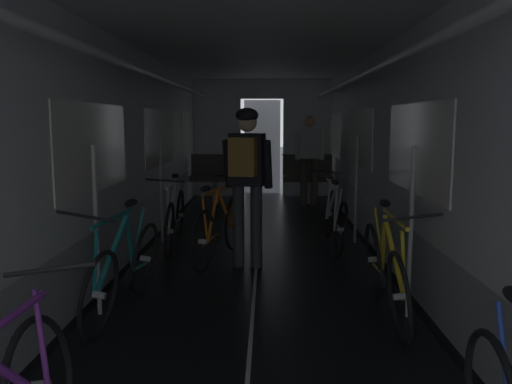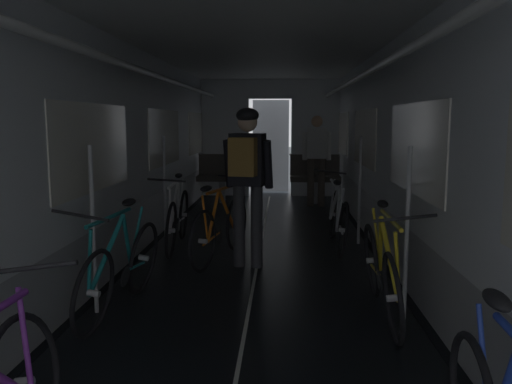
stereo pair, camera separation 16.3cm
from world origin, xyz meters
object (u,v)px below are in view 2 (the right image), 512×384
(bench_seat_far_right, at_px, (315,174))
(bicycle_white, at_px, (178,218))
(person_standing_near_bench, at_px, (316,154))
(person_cyclist_aisle, at_px, (247,170))
(bicycle_orange_in_aisle, at_px, (221,227))
(bicycle_teal, at_px, (121,268))
(bicycle_yellow, at_px, (382,271))
(bicycle_silver, at_px, (338,218))
(bench_seat_far_left, at_px, (222,174))

(bench_seat_far_right, bearing_deg, bicycle_white, -117.46)
(bench_seat_far_right, xyz_separation_m, person_standing_near_bench, (0.00, -0.38, 0.41))
(person_cyclist_aisle, distance_m, bicycle_orange_in_aisle, 0.80)
(bicycle_teal, relative_size, bicycle_yellow, 1.00)
(bicycle_yellow, distance_m, person_cyclist_aisle, 1.95)
(person_cyclist_aisle, bearing_deg, bicycle_silver, 41.05)
(bicycle_white, height_order, person_standing_near_bench, person_standing_near_bench)
(bench_seat_far_left, height_order, person_standing_near_bench, person_standing_near_bench)
(bicycle_teal, bearing_deg, person_standing_near_bench, 70.58)
(bench_seat_far_left, distance_m, bicycle_orange_in_aisle, 4.31)
(bench_seat_far_right, height_order, bicycle_silver, bench_seat_far_right)
(bench_seat_far_left, height_order, bicycle_yellow, bench_seat_far_left)
(bench_seat_far_right, height_order, person_standing_near_bench, person_standing_near_bench)
(bicycle_silver, height_order, person_cyclist_aisle, person_cyclist_aisle)
(bench_seat_far_left, distance_m, person_standing_near_bench, 1.89)
(bench_seat_far_left, relative_size, bench_seat_far_right, 1.00)
(person_standing_near_bench, bearing_deg, bench_seat_far_right, 90.41)
(bicycle_teal, relative_size, bicycle_orange_in_aisle, 1.03)
(bench_seat_far_left, bearing_deg, bicycle_white, -92.06)
(bicycle_silver, relative_size, bicycle_orange_in_aisle, 1.03)
(bench_seat_far_right, bearing_deg, person_standing_near_bench, -89.59)
(bicycle_teal, height_order, bicycle_silver, bicycle_teal)
(bicycle_white, relative_size, person_standing_near_bench, 1.00)
(bench_seat_far_right, relative_size, person_cyclist_aisle, 0.57)
(bicycle_white, bearing_deg, bench_seat_far_left, 87.94)
(bench_seat_far_left, relative_size, bicycle_yellow, 0.58)
(bicycle_silver, distance_m, bicycle_orange_in_aisle, 1.55)
(bicycle_white, relative_size, person_cyclist_aisle, 0.98)
(person_cyclist_aisle, height_order, bicycle_orange_in_aisle, person_cyclist_aisle)
(bicycle_teal, height_order, person_cyclist_aisle, person_cyclist_aisle)
(bicycle_silver, xyz_separation_m, person_standing_near_bench, (-0.07, 3.23, 0.59))
(person_cyclist_aisle, xyz_separation_m, person_standing_near_bench, (1.00, 4.17, -0.10))
(bench_seat_far_left, height_order, person_cyclist_aisle, person_cyclist_aisle)
(bicycle_teal, bearing_deg, bench_seat_far_left, 88.47)
(bicycle_yellow, relative_size, bicycle_orange_in_aisle, 1.03)
(bicycle_teal, distance_m, bicycle_yellow, 2.15)
(bench_seat_far_right, height_order, bicycle_orange_in_aisle, bench_seat_far_right)
(bicycle_white, bearing_deg, person_cyclist_aisle, -41.44)
(bench_seat_far_left, xyz_separation_m, person_standing_near_bench, (1.80, -0.38, 0.41))
(bench_seat_far_left, height_order, bicycle_teal, bicycle_teal)
(person_cyclist_aisle, bearing_deg, bicycle_white, 138.56)
(bench_seat_far_left, relative_size, bicycle_orange_in_aisle, 0.60)
(bicycle_orange_in_aisle, bearing_deg, bicycle_yellow, -47.45)
(bench_seat_far_left, height_order, bicycle_silver, bench_seat_far_left)
(bench_seat_far_left, relative_size, person_standing_near_bench, 0.58)
(bench_seat_far_left, height_order, bicycle_orange_in_aisle, bench_seat_far_left)
(bicycle_white, bearing_deg, bicycle_orange_in_aisle, -42.39)
(bicycle_silver, bearing_deg, bicycle_yellow, -87.11)
(bicycle_white, height_order, bicycle_orange_in_aisle, bicycle_white)
(bench_seat_far_right, height_order, bicycle_teal, bicycle_teal)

